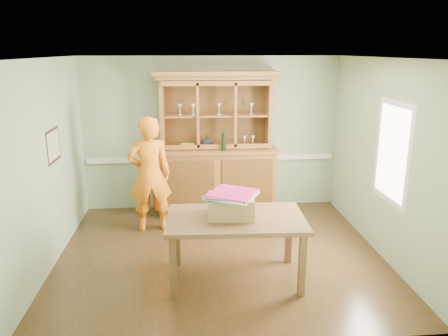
{
  "coord_description": "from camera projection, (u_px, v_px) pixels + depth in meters",
  "views": [
    {
      "loc": [
        -0.43,
        -5.64,
        2.8
      ],
      "look_at": [
        0.09,
        0.4,
        1.15
      ],
      "focal_mm": 35.0,
      "sensor_mm": 36.0,
      "label": 1
    }
  ],
  "objects": [
    {
      "name": "china_hutch",
      "position": [
        216.0,
        164.0,
        7.63
      ],
      "size": [
        2.09,
        0.69,
        2.46
      ],
      "color": "brown",
      "rests_on": "floor"
    },
    {
      "name": "wall_left",
      "position": [
        47.0,
        165.0,
        5.65
      ],
      "size": [
        0.0,
        4.0,
        4.0
      ],
      "primitive_type": "plane",
      "rotation": [
        1.57,
        0.0,
        1.57
      ],
      "color": "#8DA77D",
      "rests_on": "floor"
    },
    {
      "name": "wall_back",
      "position": [
        211.0,
        134.0,
        7.76
      ],
      "size": [
        4.5,
        0.0,
        4.5
      ],
      "primitive_type": "plane",
      "rotation": [
        1.57,
        0.0,
        0.0
      ],
      "color": "#8DA77D",
      "rests_on": "floor"
    },
    {
      "name": "cardboard_box",
      "position": [
        231.0,
        206.0,
        5.29
      ],
      "size": [
        0.59,
        0.49,
        0.26
      ],
      "primitive_type": "cube",
      "rotation": [
        0.0,
        0.0,
        -0.08
      ],
      "color": "#A97E57",
      "rests_on": "dining_table"
    },
    {
      "name": "dining_table",
      "position": [
        236.0,
        225.0,
        5.32
      ],
      "size": [
        1.71,
        1.06,
        0.83
      ],
      "rotation": [
        0.0,
        0.0,
        -0.04
      ],
      "color": "brown",
      "rests_on": "floor"
    },
    {
      "name": "chair_rail",
      "position": [
        212.0,
        159.0,
        7.86
      ],
      "size": [
        4.41,
        0.05,
        0.08
      ],
      "primitive_type": "cube",
      "color": "white",
      "rests_on": "wall_back"
    },
    {
      "name": "wall_front",
      "position": [
        237.0,
        217.0,
        3.92
      ],
      "size": [
        4.5,
        0.0,
        4.5
      ],
      "primitive_type": "plane",
      "rotation": [
        -1.57,
        0.0,
        0.0
      ],
      "color": "#8DA77D",
      "rests_on": "floor"
    },
    {
      "name": "ceiling",
      "position": [
        220.0,
        58.0,
        5.48
      ],
      "size": [
        4.5,
        4.5,
        0.0
      ],
      "primitive_type": "plane",
      "rotation": [
        3.14,
        0.0,
        0.0
      ],
      "color": "white",
      "rests_on": "wall_back"
    },
    {
      "name": "floor",
      "position": [
        220.0,
        254.0,
        6.19
      ],
      "size": [
        4.5,
        4.5,
        0.0
      ],
      "primitive_type": "plane",
      "color": "#4C3318",
      "rests_on": "ground"
    },
    {
      "name": "wall_right",
      "position": [
        382.0,
        158.0,
        6.02
      ],
      "size": [
        0.0,
        4.0,
        4.0
      ],
      "primitive_type": "plane",
      "rotation": [
        1.57,
        0.0,
        -1.57
      ],
      "color": "#8DA77D",
      "rests_on": "floor"
    },
    {
      "name": "kite_stack",
      "position": [
        233.0,
        195.0,
        5.22
      ],
      "size": [
        0.69,
        0.69,
        0.05
      ],
      "rotation": [
        0.0,
        0.0,
        1.09
      ],
      "color": "yellow",
      "rests_on": "cardboard_box"
    },
    {
      "name": "framed_map",
      "position": [
        54.0,
        145.0,
        5.89
      ],
      "size": [
        0.03,
        0.6,
        0.46
      ],
      "color": "#301D13",
      "rests_on": "wall_left"
    },
    {
      "name": "person",
      "position": [
        150.0,
        175.0,
        6.79
      ],
      "size": [
        0.73,
        0.54,
        1.83
      ],
      "primitive_type": "imported",
      "rotation": [
        0.0,
        0.0,
        3.3
      ],
      "color": "orange",
      "rests_on": "floor"
    },
    {
      "name": "window_panel",
      "position": [
        392.0,
        153.0,
        5.69
      ],
      "size": [
        0.03,
        0.96,
        1.36
      ],
      "color": "white",
      "rests_on": "wall_right"
    }
  ]
}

